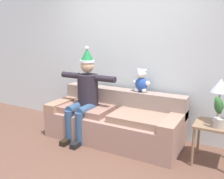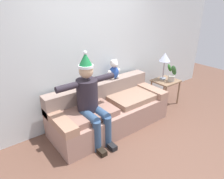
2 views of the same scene
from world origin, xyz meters
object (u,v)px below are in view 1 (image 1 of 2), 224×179
object	(u,v)px
teddy_bear	(141,82)
side_table	(215,131)
potted_plant	(221,114)
person_seated	(85,93)
table_lamp	(220,88)
couch	(115,121)

from	to	relation	value
teddy_bear	side_table	world-z (taller)	teddy_bear
potted_plant	teddy_bear	bearing A→B (deg)	161.10
person_seated	teddy_bear	xyz separation A→B (m)	(0.81, 0.43, 0.19)
table_lamp	potted_plant	size ratio (longest dim) A/B	1.48
teddy_bear	side_table	bearing A→B (deg)	-15.35
person_seated	side_table	bearing A→B (deg)	2.93
teddy_bear	couch	bearing A→B (deg)	-141.26
side_table	teddy_bear	bearing A→B (deg)	164.65
couch	table_lamp	size ratio (longest dim) A/B	3.68
couch	teddy_bear	xyz separation A→B (m)	(0.34, 0.27, 0.64)
table_lamp	couch	bearing A→B (deg)	-178.69
side_table	table_lamp	size ratio (longest dim) A/B	0.95
side_table	couch	bearing A→B (deg)	177.85
person_seated	teddy_bear	size ratio (longest dim) A/B	3.94
table_lamp	potted_plant	xyz separation A→B (m)	(0.05, -0.19, -0.29)
couch	potted_plant	xyz separation A→B (m)	(1.57, -0.15, 0.42)
person_seated	teddy_bear	bearing A→B (deg)	27.99
couch	person_seated	xyz separation A→B (m)	(-0.47, -0.16, 0.45)
side_table	table_lamp	world-z (taller)	table_lamp
couch	table_lamp	xyz separation A→B (m)	(1.53, 0.03, 0.72)
couch	side_table	distance (m)	1.53
side_table	table_lamp	xyz separation A→B (m)	(-0.00, 0.09, 0.56)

